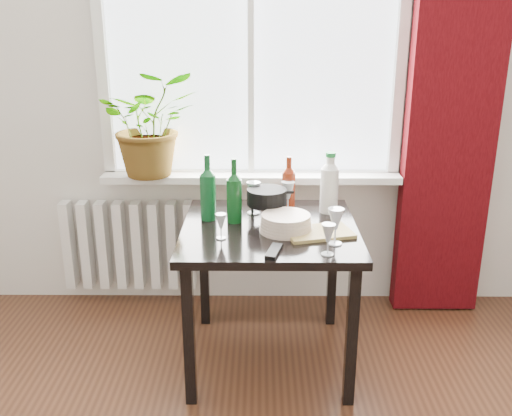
{
  "coord_description": "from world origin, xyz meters",
  "views": [
    {
      "loc": [
        0.05,
        -1.05,
        1.72
      ],
      "look_at": [
        0.03,
        1.55,
        0.84
      ],
      "focal_mm": 40.0,
      "sensor_mm": 36.0,
      "label": 1
    }
  ],
  "objects_px": {
    "wineglass_far_right": "(328,239)",
    "wineglass_back_left": "(254,198)",
    "wine_bottle_right": "(234,190)",
    "wine_bottle_left": "(208,187)",
    "wineglass_front_left": "(221,226)",
    "tv_remote": "(274,251)",
    "bottle_amber": "(289,182)",
    "wineglass_front_right": "(335,226)",
    "plate_stack": "(286,223)",
    "fondue_pot": "(267,204)",
    "wineglass_back_center": "(288,196)",
    "cleaning_bottle": "(330,182)",
    "potted_plant": "(151,124)",
    "table": "(270,244)",
    "radiator": "(129,245)",
    "cutting_board": "(319,232)"
  },
  "relations": [
    {
      "from": "wineglass_front_left",
      "to": "wine_bottle_left",
      "type": "bearing_deg",
      "value": 106.79
    },
    {
      "from": "wineglass_back_left",
      "to": "plate_stack",
      "type": "relative_size",
      "value": 0.68
    },
    {
      "from": "potted_plant",
      "to": "wineglass_back_center",
      "type": "bearing_deg",
      "value": -23.66
    },
    {
      "from": "wine_bottle_left",
      "to": "fondue_pot",
      "type": "relative_size",
      "value": 1.47
    },
    {
      "from": "wineglass_far_right",
      "to": "table",
      "type": "bearing_deg",
      "value": 125.38
    },
    {
      "from": "potted_plant",
      "to": "wine_bottle_left",
      "type": "bearing_deg",
      "value": -52.2
    },
    {
      "from": "wine_bottle_left",
      "to": "plate_stack",
      "type": "height_order",
      "value": "wine_bottle_left"
    },
    {
      "from": "cleaning_bottle",
      "to": "tv_remote",
      "type": "relative_size",
      "value": 2.1
    },
    {
      "from": "table",
      "to": "tv_remote",
      "type": "bearing_deg",
      "value": -87.6
    },
    {
      "from": "potted_plant",
      "to": "cutting_board",
      "type": "xyz_separation_m",
      "value": [
        0.89,
        -0.66,
        -0.39
      ]
    },
    {
      "from": "potted_plant",
      "to": "wineglass_back_center",
      "type": "distance_m",
      "value": 0.89
    },
    {
      "from": "wineglass_back_center",
      "to": "tv_remote",
      "type": "height_order",
      "value": "wineglass_back_center"
    },
    {
      "from": "tv_remote",
      "to": "wine_bottle_left",
      "type": "bearing_deg",
      "value": 141.02
    },
    {
      "from": "wine_bottle_right",
      "to": "wine_bottle_left",
      "type": "bearing_deg",
      "value": 164.31
    },
    {
      "from": "fondue_pot",
      "to": "cutting_board",
      "type": "height_order",
      "value": "fondue_pot"
    },
    {
      "from": "wineglass_far_right",
      "to": "fondue_pot",
      "type": "bearing_deg",
      "value": 119.23
    },
    {
      "from": "wine_bottle_right",
      "to": "fondue_pot",
      "type": "bearing_deg",
      "value": 16.44
    },
    {
      "from": "radiator",
      "to": "wineglass_far_right",
      "type": "relative_size",
      "value": 5.55
    },
    {
      "from": "potted_plant",
      "to": "cleaning_bottle",
      "type": "relative_size",
      "value": 1.8
    },
    {
      "from": "cleaning_bottle",
      "to": "tv_remote",
      "type": "height_order",
      "value": "cleaning_bottle"
    },
    {
      "from": "table",
      "to": "plate_stack",
      "type": "distance_m",
      "value": 0.16
    },
    {
      "from": "bottle_amber",
      "to": "wineglass_front_right",
      "type": "relative_size",
      "value": 1.68
    },
    {
      "from": "wine_bottle_right",
      "to": "wineglass_back_left",
      "type": "xyz_separation_m",
      "value": [
        0.09,
        0.13,
        -0.08
      ]
    },
    {
      "from": "wineglass_front_right",
      "to": "tv_remote",
      "type": "distance_m",
      "value": 0.31
    },
    {
      "from": "wineglass_back_center",
      "to": "wineglass_front_left",
      "type": "bearing_deg",
      "value": -129.69
    },
    {
      "from": "wineglass_front_right",
      "to": "wineglass_back_center",
      "type": "bearing_deg",
      "value": 112.97
    },
    {
      "from": "table",
      "to": "wineglass_front_right",
      "type": "distance_m",
      "value": 0.41
    },
    {
      "from": "wine_bottle_left",
      "to": "wineglass_back_center",
      "type": "height_order",
      "value": "wine_bottle_left"
    },
    {
      "from": "wineglass_back_left",
      "to": "potted_plant",
      "type": "bearing_deg",
      "value": 147.59
    },
    {
      "from": "bottle_amber",
      "to": "wineglass_far_right",
      "type": "xyz_separation_m",
      "value": [
        0.14,
        -0.62,
        -0.07
      ]
    },
    {
      "from": "wineglass_far_right",
      "to": "cutting_board",
      "type": "xyz_separation_m",
      "value": [
        -0.01,
        0.24,
        -0.06
      ]
    },
    {
      "from": "bottle_amber",
      "to": "wine_bottle_left",
      "type": "bearing_deg",
      "value": -157.11
    },
    {
      "from": "wineglass_back_center",
      "to": "plate_stack",
      "type": "height_order",
      "value": "wineglass_back_center"
    },
    {
      "from": "potted_plant",
      "to": "wine_bottle_right",
      "type": "xyz_separation_m",
      "value": [
        0.49,
        -0.49,
        -0.24
      ]
    },
    {
      "from": "wineglass_front_left",
      "to": "cleaning_bottle",
      "type": "bearing_deg",
      "value": 35.39
    },
    {
      "from": "wine_bottle_left",
      "to": "plate_stack",
      "type": "bearing_deg",
      "value": -23.61
    },
    {
      "from": "plate_stack",
      "to": "wine_bottle_left",
      "type": "bearing_deg",
      "value": 156.39
    },
    {
      "from": "cleaning_bottle",
      "to": "wineglass_back_center",
      "type": "relative_size",
      "value": 1.99
    },
    {
      "from": "table",
      "to": "wineglass_back_center",
      "type": "height_order",
      "value": "wineglass_back_center"
    },
    {
      "from": "bottle_amber",
      "to": "radiator",
      "type": "bearing_deg",
      "value": 159.81
    },
    {
      "from": "bottle_amber",
      "to": "plate_stack",
      "type": "xyz_separation_m",
      "value": [
        -0.03,
        -0.34,
        -0.1
      ]
    },
    {
      "from": "wineglass_front_left",
      "to": "fondue_pot",
      "type": "distance_m",
      "value": 0.35
    },
    {
      "from": "bottle_amber",
      "to": "wineglass_back_left",
      "type": "relative_size",
      "value": 1.68
    },
    {
      "from": "cleaning_bottle",
      "to": "potted_plant",
      "type": "bearing_deg",
      "value": 160.57
    },
    {
      "from": "wine_bottle_left",
      "to": "bottle_amber",
      "type": "bearing_deg",
      "value": 22.89
    },
    {
      "from": "potted_plant",
      "to": "wine_bottle_right",
      "type": "height_order",
      "value": "potted_plant"
    },
    {
      "from": "wineglass_far_right",
      "to": "wineglass_back_left",
      "type": "height_order",
      "value": "wineglass_back_left"
    },
    {
      "from": "plate_stack",
      "to": "fondue_pot",
      "type": "distance_m",
      "value": 0.2
    },
    {
      "from": "wineglass_front_left",
      "to": "tv_remote",
      "type": "distance_m",
      "value": 0.3
    },
    {
      "from": "cleaning_bottle",
      "to": "cutting_board",
      "type": "height_order",
      "value": "cleaning_bottle"
    }
  ]
}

